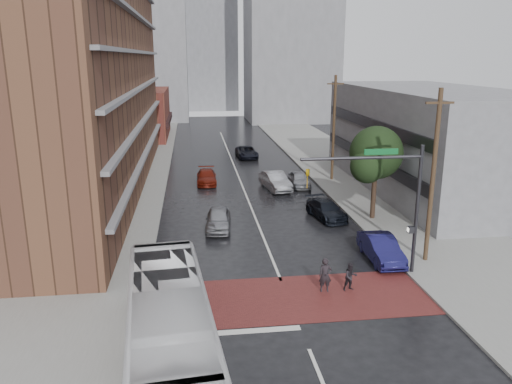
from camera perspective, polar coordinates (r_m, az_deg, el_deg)
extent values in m
plane|color=black|center=(24.89, 3.93, -12.57)|extent=(160.00, 160.00, 0.00)
cube|color=maroon|center=(25.32, 3.70, -12.03)|extent=(14.00, 5.00, 0.02)
cube|color=gray|center=(48.50, -15.46, 0.89)|extent=(9.00, 90.00, 0.15)
cube|color=gray|center=(50.56, 11.28, 1.72)|extent=(9.00, 90.00, 0.15)
cube|color=brown|center=(46.64, -20.07, 17.28)|extent=(10.00, 44.00, 28.00)
cube|color=brown|center=(76.39, -13.10, 8.70)|extent=(8.00, 16.00, 7.00)
cube|color=gray|center=(47.10, 19.29, 5.68)|extent=(11.00, 26.00, 9.00)
cube|color=gray|center=(100.14, -13.40, 17.30)|extent=(18.00, 16.00, 32.00)
cube|color=gray|center=(95.60, 4.04, 18.97)|extent=(16.00, 14.00, 36.00)
cube|color=gray|center=(116.67, -5.32, 15.30)|extent=(12.00, 10.00, 24.00)
cylinder|color=#332319|center=(37.24, 13.30, -0.14)|extent=(0.36, 0.36, 4.00)
sphere|color=black|center=(36.59, 13.58, 4.39)|extent=(3.80, 3.80, 3.80)
sphere|color=black|center=(35.70, 12.60, 2.88)|extent=(2.40, 2.40, 2.40)
sphere|color=black|center=(37.72, 14.24, 3.74)|extent=(2.60, 2.60, 2.60)
cylinder|color=#2D2D33|center=(27.96, 17.90, -2.15)|extent=(0.20, 0.20, 7.20)
cylinder|color=#2D2D33|center=(26.04, 12.02, 3.83)|extent=(6.40, 0.16, 0.16)
imported|color=gold|center=(25.47, 5.94, 1.53)|extent=(0.20, 0.16, 1.00)
cube|color=#0C5926|center=(26.33, 14.12, 4.49)|extent=(1.80, 0.05, 0.30)
cube|color=#2D2D33|center=(28.15, 17.27, -4.12)|extent=(0.30, 0.30, 0.35)
cylinder|color=#473321|center=(29.55, 19.54, 1.43)|extent=(0.26, 0.26, 10.00)
cube|color=#473321|center=(28.91, 20.28, 9.54)|extent=(1.60, 0.12, 0.12)
cylinder|color=#473321|center=(47.92, 8.87, 7.10)|extent=(0.26, 0.26, 10.00)
cube|color=#473321|center=(47.53, 9.08, 12.12)|extent=(1.60, 0.12, 0.12)
imported|color=silver|center=(19.12, -9.80, -15.99)|extent=(4.05, 12.75, 3.49)
imported|color=black|center=(25.81, 7.92, -9.41)|extent=(0.68, 0.48, 1.80)
imported|color=black|center=(26.21, 10.77, -9.50)|extent=(0.82, 0.69, 1.50)
imported|color=#94959A|center=(34.63, -4.33, -3.14)|extent=(2.06, 4.36, 1.44)
imported|color=#ADAEB5|center=(44.89, 2.22, 1.27)|extent=(2.52, 5.09, 1.61)
imported|color=#65160B|center=(47.33, -5.67, 1.74)|extent=(1.89, 4.49, 1.29)
imported|color=black|center=(59.37, -1.07, 4.58)|extent=(2.52, 5.00, 1.36)
imported|color=#17154B|center=(30.26, 14.11, -6.27)|extent=(1.65, 4.55, 1.49)
imported|color=black|center=(37.28, 8.02, -2.02)|extent=(2.64, 4.77, 1.31)
imported|color=#94969B|center=(46.12, 4.97, 1.46)|extent=(1.72, 4.12, 1.40)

